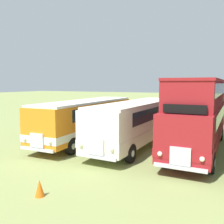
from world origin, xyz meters
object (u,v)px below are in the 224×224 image
object	(u,v)px
bus_second_in_row	(139,119)
cone_mid_row	(40,188)
bus_first_in_row	(88,117)
bus_third_in_row	(199,111)

from	to	relation	value
bus_second_in_row	cone_mid_row	size ratio (longest dim) A/B	17.43
bus_second_in_row	cone_mid_row	xyz separation A→B (m)	(-0.61, -9.35, -1.43)
bus_first_in_row	bus_second_in_row	size ratio (longest dim) A/B	0.96
bus_first_in_row	cone_mid_row	xyz separation A→B (m)	(3.33, -9.01, -1.43)
bus_first_in_row	bus_third_in_row	distance (m)	7.94
bus_second_in_row	cone_mid_row	bearing A→B (deg)	-93.72
bus_third_in_row	bus_second_in_row	bearing A→B (deg)	-176.20
bus_first_in_row	cone_mid_row	bearing A→B (deg)	-69.69
bus_first_in_row	cone_mid_row	size ratio (longest dim) A/B	16.80
bus_second_in_row	bus_third_in_row	bearing A→B (deg)	3.80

